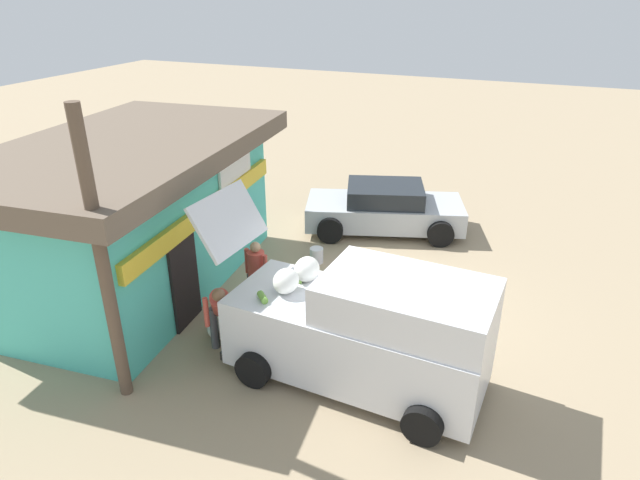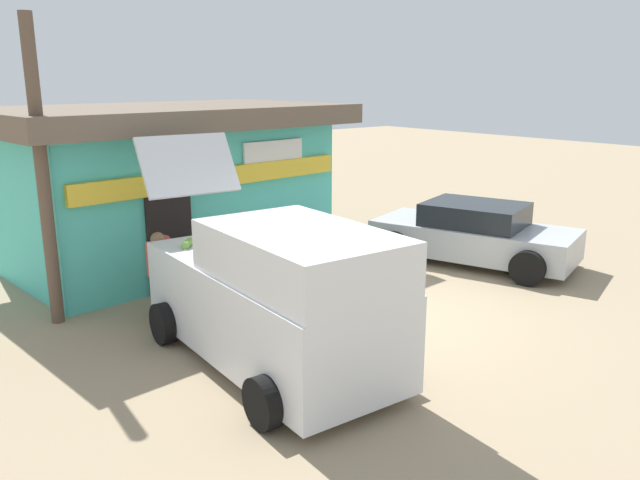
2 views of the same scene
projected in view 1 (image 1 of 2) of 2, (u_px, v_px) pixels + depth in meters
The scene contains 9 objects.
ground_plane at pixel (379, 300), 11.60m from camera, with size 60.00×60.00×0.00m, color #9E896B.
storefront_bar at pixel (135, 212), 11.53m from camera, with size 7.41×4.92×3.24m.
delivery_van at pixel (365, 330), 8.87m from camera, with size 2.28×4.86×2.91m.
parked_sedan at pixel (384, 209), 14.63m from camera, with size 3.05×4.43×1.27m.
vendor_standing at pixel (257, 272), 10.84m from camera, with size 0.41×0.56×1.55m.
customer_bending at pixel (221, 310), 9.59m from camera, with size 0.72×0.66×1.47m.
unloaded_banana_pile at pixel (223, 327), 10.35m from camera, with size 0.86×0.77×0.41m.
paint_bucket at pixel (317, 255), 13.07m from camera, with size 0.32×0.32×0.37m, color silver.
utility_pole at pixel (103, 265), 8.00m from camera, with size 0.20×0.20×4.71m, color brown.
Camera 1 is at (-9.67, -2.63, 6.09)m, focal length 30.84 mm.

